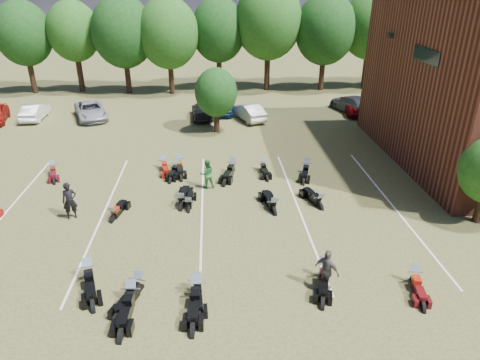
{
  "coord_description": "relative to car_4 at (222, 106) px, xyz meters",
  "views": [
    {
      "loc": [
        -2.35,
        -16.33,
        10.79
      ],
      "look_at": [
        -0.97,
        4.0,
        1.2
      ],
      "focal_mm": 32.0,
      "sensor_mm": 36.0,
      "label": 1
    }
  ],
  "objects": [
    {
      "name": "motorcycle_14",
      "position": [
        -10.7,
        -12.21,
        -0.68
      ],
      "size": [
        1.29,
        2.18,
        1.16
      ],
      "primitive_type": null,
      "rotation": [
        0.0,
        0.0,
        0.32
      ],
      "color": "#4C0A15",
      "rests_on": "ground"
    },
    {
      "name": "person_green",
      "position": [
        -1.3,
        -14.81,
        0.19
      ],
      "size": [
        0.96,
        0.81,
        1.73
      ],
      "primitive_type": "imported",
      "rotation": [
        0.0,
        0.0,
        3.35
      ],
      "color": "#2A7132",
      "rests_on": "ground"
    },
    {
      "name": "car_3",
      "position": [
        -1.7,
        -1.12,
        -0.03
      ],
      "size": [
        2.05,
        4.56,
        1.3
      ],
      "primitive_type": "imported",
      "rotation": [
        0.0,
        0.0,
        3.19
      ],
      "color": "black",
      "rests_on": "ground"
    },
    {
      "name": "person_black",
      "position": [
        -8.01,
        -17.78,
        0.28
      ],
      "size": [
        0.82,
        0.68,
        1.91
      ],
      "primitive_type": "imported",
      "rotation": [
        0.0,
        0.0,
        0.37
      ],
      "color": "black",
      "rests_on": "ground"
    },
    {
      "name": "motorcycle_16",
      "position": [
        -3.21,
        -12.51,
        -0.68
      ],
      "size": [
        1.0,
        2.14,
        1.15
      ],
      "primitive_type": null,
      "rotation": [
        0.0,
        0.0,
        -0.17
      ],
      "color": "black",
      "rests_on": "ground"
    },
    {
      "name": "motorcycle_12",
      "position": [
        4.53,
        -17.61,
        -0.68
      ],
      "size": [
        1.38,
        2.41,
        1.28
      ],
      "primitive_type": null,
      "rotation": [
        0.0,
        0.0,
        3.44
      ],
      "color": "black",
      "rests_on": "ground"
    },
    {
      "name": "motorcycle_0",
      "position": [
        -5.94,
        -22.81,
        -0.68
      ],
      "size": [
        1.45,
        2.5,
        1.33
      ],
      "primitive_type": null,
      "rotation": [
        0.0,
        0.0,
        0.31
      ],
      "color": "black",
      "rests_on": "ground"
    },
    {
      "name": "motorcycle_2",
      "position": [
        -1.68,
        -24.13,
        -0.68
      ],
      "size": [
        0.89,
        2.45,
        1.35
      ],
      "primitive_type": null,
      "rotation": [
        0.0,
        0.0,
        -0.05
      ],
      "color": "black",
      "rests_on": "ground"
    },
    {
      "name": "tree_line",
      "position": [
        0.43,
        8.53,
        5.63
      ],
      "size": [
        56.0,
        6.0,
        9.79
      ],
      "color": "black",
      "rests_on": "ground"
    },
    {
      "name": "motorcycle_10",
      "position": [
        -2.64,
        -17.19,
        -0.68
      ],
      "size": [
        1.07,
        2.51,
        1.36
      ],
      "primitive_type": null,
      "rotation": [
        0.0,
        0.0,
        3.02
      ],
      "color": "black",
      "rests_on": "ground"
    },
    {
      "name": "motorcycle_19",
      "position": [
        2.1,
        -12.57,
        -0.68
      ],
      "size": [
        0.81,
        2.11,
        1.15
      ],
      "primitive_type": null,
      "rotation": [
        0.0,
        0.0,
        0.08
      ],
      "color": "black",
      "rests_on": "ground"
    },
    {
      "name": "motorcycle_4",
      "position": [
        -1.65,
        -23.8,
        -0.68
      ],
      "size": [
        0.77,
        2.09,
        1.15
      ],
      "primitive_type": null,
      "rotation": [
        0.0,
        0.0,
        0.06
      ],
      "color": "black",
      "rests_on": "ground"
    },
    {
      "name": "person_grey",
      "position": [
        3.23,
        -23.96,
        0.19
      ],
      "size": [
        1.02,
        1.02,
        1.74
      ],
      "primitive_type": "imported",
      "rotation": [
        0.0,
        0.0,
        2.35
      ],
      "color": "#544C48",
      "rests_on": "ground"
    },
    {
      "name": "motorcycle_20",
      "position": [
        4.76,
        -13.13,
        -0.68
      ],
      "size": [
        1.35,
        2.38,
        1.27
      ],
      "primitive_type": null,
      "rotation": [
        0.0,
        0.0,
        -0.29
      ],
      "color": "black",
      "rests_on": "ground"
    },
    {
      "name": "motorcycle_5",
      "position": [
        3.29,
        -23.29,
        -0.68
      ],
      "size": [
        1.24,
        2.37,
        1.26
      ],
      "primitive_type": null,
      "rotation": [
        0.0,
        0.0,
        -0.24
      ],
      "color": "black",
      "rests_on": "ground"
    },
    {
      "name": "car_7",
      "position": [
        11.56,
        -0.26,
        0.06
      ],
      "size": [
        3.41,
        5.43,
        1.47
      ],
      "primitive_type": "imported",
      "rotation": [
        0.0,
        0.0,
        3.43
      ],
      "color": "#3D3E42",
      "rests_on": "ground"
    },
    {
      "name": "ground",
      "position": [
        1.43,
        -20.47,
        -0.68
      ],
      "size": [
        160.0,
        160.0,
        0.0
      ],
      "primitive_type": "plane",
      "color": "brown",
      "rests_on": "ground"
    },
    {
      "name": "motorcycle_1",
      "position": [
        -3.89,
        -23.67,
        -0.68
      ],
      "size": [
        1.41,
        2.35,
        1.25
      ],
      "primitive_type": null,
      "rotation": [
        0.0,
        0.0,
        -0.34
      ],
      "color": "black",
      "rests_on": "ground"
    },
    {
      "name": "motorcycle_6",
      "position": [
        6.74,
        -23.87,
        -0.68
      ],
      "size": [
        1.01,
        2.1,
        1.12
      ],
      "primitive_type": null,
      "rotation": [
        0.0,
        0.0,
        -0.19
      ],
      "color": "#500B0F",
      "rests_on": "ground"
    },
    {
      "name": "parking_lines",
      "position": [
        -1.57,
        -17.47,
        -0.67
      ],
      "size": [
        20.1,
        14.0,
        0.01
      ],
      "color": "silver",
      "rests_on": "ground"
    },
    {
      "name": "car_5",
      "position": [
        2.18,
        -1.95,
        0.0
      ],
      "size": [
        2.76,
        4.38,
        1.36
      ],
      "primitive_type": "imported",
      "rotation": [
        0.0,
        0.0,
        3.49
      ],
      "color": "#B4B5B0",
      "rests_on": "ground"
    },
    {
      "name": "young_tree_midfield",
      "position": [
        -0.57,
        -4.97,
        2.41
      ],
      "size": [
        3.2,
        3.2,
        4.7
      ],
      "color": "black",
      "rests_on": "ground"
    },
    {
      "name": "motorcycle_9",
      "position": [
        -2.24,
        -17.44,
        -0.68
      ],
      "size": [
        0.73,
        2.04,
        1.12
      ],
      "primitive_type": null,
      "rotation": [
        0.0,
        0.0,
        3.1
      ],
      "color": "black",
      "rests_on": "ground"
    },
    {
      "name": "motorcycle_11",
      "position": [
        2.08,
        -17.96,
        -0.68
      ],
      "size": [
        1.14,
        2.48,
        1.33
      ],
      "primitive_type": null,
      "rotation": [
        0.0,
        0.0,
        3.31
      ],
      "color": "black",
      "rests_on": "ground"
    },
    {
      "name": "car_4",
      "position": [
        0.0,
        0.0,
        0.0
      ],
      "size": [
        1.74,
        4.03,
        1.36
      ],
      "primitive_type": "imported",
      "rotation": [
        0.0,
        0.0,
        0.04
      ],
      "color": "#0B2650",
      "rests_on": "ground"
    },
    {
      "name": "motorcycle_18",
      "position": [
        0.23,
        -12.86,
        -0.68
      ],
      "size": [
        1.49,
        2.58,
        1.37
      ],
      "primitive_type": null,
      "rotation": [
        0.0,
        0.0,
        -0.31
      ],
      "color": "black",
      "rests_on": "ground"
    },
    {
      "name": "motorcycle_3",
      "position": [
        -4.06,
        -24.24,
        -0.68
      ],
      "size": [
        0.87,
        2.41,
        1.33
      ],
      "primitive_type": null,
      "rotation": [
        0.0,
        0.0,
        -0.05
      ],
      "color": "black",
      "rests_on": "ground"
    },
    {
      "name": "motorcycle_15",
      "position": [
        -4.03,
        -11.89,
        -0.68
      ],
      "size": [
        1.13,
        2.22,
        1.19
      ],
      "primitive_type": null,
      "rotation": [
        0.0,
        0.0,
        0.22
      ],
      "color": "maroon",
      "rests_on": "ground"
    },
    {
      "name": "motorcycle_8",
      "position": [
        -5.93,
        -18.2,
        -0.68
      ],
      "size": [
        1.12,
        2.16,
        1.15
      ],
      "primitive_type": null,
      "rotation": [
        0.0,
        0.0,
        2.91
      ],
      "color": "black",
      "rests_on": "ground"
    },
    {
      "name": "car_2",
      "position": [
        -11.18,
        -0.73,
        0.02
      ],
      "size": [
        3.94,
        5.49,
        1.39
      ],
      "primitive_type": "imported",
      "rotation": [
        0.0,
        0.0,
        0.37
      ],
      "color": "#95969D",
      "rests_on": "ground"
    },
    {
      "name": "car_1",
      "position": [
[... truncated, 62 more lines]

